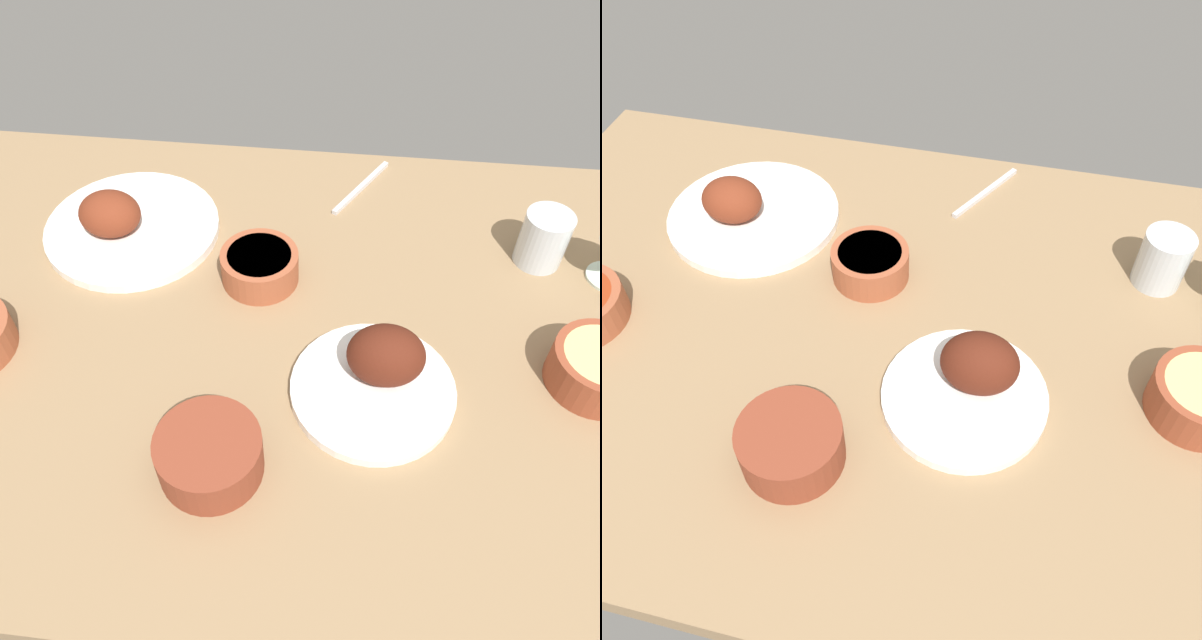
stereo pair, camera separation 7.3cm
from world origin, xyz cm
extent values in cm
cube|color=#937551|center=(0.00, 0.00, 2.00)|extent=(140.00, 90.00, 4.00)
cylinder|color=white|center=(-30.42, 18.31, 4.80)|extent=(29.01, 29.01, 1.60)
ellipsoid|color=maroon|center=(-32.97, 16.72, 8.96)|extent=(10.05, 8.64, 7.29)
cylinder|color=white|center=(10.99, -10.33, 4.80)|extent=(22.28, 22.28, 1.60)
ellipsoid|color=#511E11|center=(12.28, -7.88, 9.50)|extent=(10.47, 8.46, 8.47)
cylinder|color=brown|center=(40.72, -4.97, 6.99)|extent=(12.74, 12.74, 5.99)
cylinder|color=brown|center=(-8.36, -23.59, 7.13)|extent=(13.06, 13.06, 6.25)
cylinder|color=brown|center=(-8.36, -23.59, 9.75)|extent=(10.71, 10.71, 1.00)
cylinder|color=#A35133|center=(-7.36, 9.70, 6.59)|extent=(12.06, 12.06, 5.19)
cylinder|color=#4C192D|center=(-7.36, 9.70, 8.69)|extent=(9.89, 9.89, 1.00)
cylinder|color=silver|center=(36.39, 18.85, 8.54)|extent=(7.48, 7.48, 9.09)
cube|color=silver|center=(7.29, 34.21, 4.40)|extent=(9.45, 15.87, 0.80)
camera|label=1|loc=(6.79, -60.52, 76.26)|focal=36.02mm
camera|label=2|loc=(14.00, -59.26, 76.26)|focal=36.02mm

